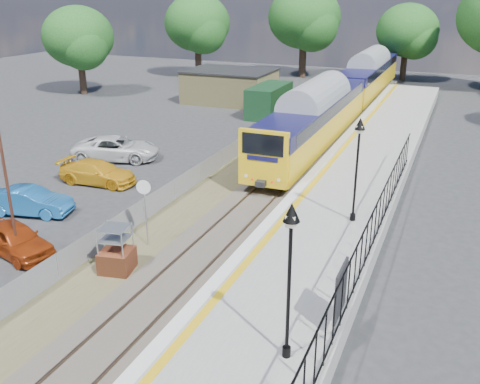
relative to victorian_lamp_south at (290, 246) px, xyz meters
The scene contains 18 objects.
ground 8.05m from the victorian_lamp_south, 143.97° to the left, with size 120.00×120.00×0.00m, color #2D2D30.
track_bed 15.50m from the victorian_lamp_south, 113.60° to the left, with size 5.90×80.00×0.29m.
platform 12.67m from the victorian_lamp_south, 96.18° to the left, with size 5.00×70.00×0.90m, color gray.
platform_edge 12.92m from the victorian_lamp_south, 105.65° to the left, with size 0.90×70.00×0.01m.
victorian_lamp_south is the anchor object (origin of this frame).
victorian_lamp_north 10.00m from the victorian_lamp_south, 91.15° to the left, with size 0.44×0.44×4.60m.
palisade_fence 6.79m from the victorian_lamp_south, 80.47° to the left, with size 0.12×26.00×2.00m.
wire_fence 19.07m from the victorian_lamp_south, 121.23° to the left, with size 0.06×52.00×1.20m.
outbuilding 38.94m from the victorian_lamp_south, 114.99° to the left, with size 10.80×10.10×3.12m.
tree_line 46.24m from the victorian_lamp_south, 95.09° to the left, with size 56.80×43.80×11.88m.
train 33.81m from the victorian_lamp_south, 99.38° to the left, with size 2.82×40.83×3.51m.
brick_plinth 9.42m from the victorian_lamp_south, 156.61° to the left, with size 1.41×1.41×1.95m.
speed_sign 10.25m from the victorian_lamp_south, 144.51° to the left, with size 0.60×0.20×3.07m.
carpark_lamp 12.79m from the victorian_lamp_south, 167.27° to the left, with size 0.25×0.50×7.28m.
car_red 13.75m from the victorian_lamp_south, 166.35° to the left, with size 1.62×4.03×1.37m, color #95320D.
car_blue 17.15m from the victorian_lamp_south, 156.59° to the left, with size 1.44×4.13×1.36m, color #1A5B9E.
car_yellow 19.36m from the victorian_lamp_south, 142.27° to the left, with size 1.84×4.53×1.31m, color gold.
car_white 23.28m from the victorian_lamp_south, 136.55° to the left, with size 2.53×5.49×1.52m, color silver.
Camera 1 is at (9.03, -15.79, 10.47)m, focal length 40.00 mm.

